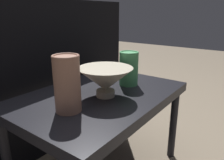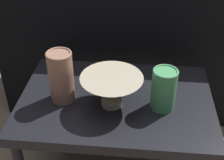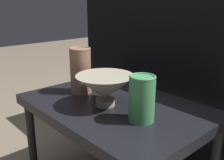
{
  "view_description": "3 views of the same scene",
  "coord_description": "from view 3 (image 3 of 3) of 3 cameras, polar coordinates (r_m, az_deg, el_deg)",
  "views": [
    {
      "loc": [
        -0.66,
        -0.56,
        0.74
      ],
      "look_at": [
        -0.0,
        -0.07,
        0.48
      ],
      "focal_mm": 35.0,
      "sensor_mm": 36.0,
      "label": 1
    },
    {
      "loc": [
        0.07,
        -0.92,
        1.14
      ],
      "look_at": [
        -0.01,
        -0.03,
        0.51
      ],
      "focal_mm": 50.0,
      "sensor_mm": 36.0,
      "label": 2
    },
    {
      "loc": [
        0.7,
        -0.64,
        0.8
      ],
      "look_at": [
        0.02,
        -0.04,
        0.52
      ],
      "focal_mm": 42.0,
      "sensor_mm": 36.0,
      "label": 3
    }
  ],
  "objects": [
    {
      "name": "couch_backdrop",
      "position": [
        1.47,
        17.69,
        0.5
      ],
      "size": [
        1.23,
        0.5,
        0.8
      ],
      "color": "black",
      "rests_on": "ground_plane"
    },
    {
      "name": "vase_colorful_right",
      "position": [
        0.87,
        6.52,
        -3.89
      ],
      "size": [
        0.09,
        0.09,
        0.16
      ],
      "color": "#47995B",
      "rests_on": "table"
    },
    {
      "name": "bowl",
      "position": [
        0.99,
        -1.54,
        -1.68
      ],
      "size": [
        0.22,
        0.22,
        0.12
      ],
      "color": "#B2A88E",
      "rests_on": "table"
    },
    {
      "name": "table",
      "position": [
        1.05,
        0.68,
        -7.34
      ],
      "size": [
        0.72,
        0.5,
        0.41
      ],
      "color": "black",
      "rests_on": "ground_plane"
    },
    {
      "name": "vase_textured_left",
      "position": [
        1.13,
        -6.85,
        2.19
      ],
      "size": [
        0.09,
        0.09,
        0.2
      ],
      "color": "#996B56",
      "rests_on": "table"
    }
  ]
}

